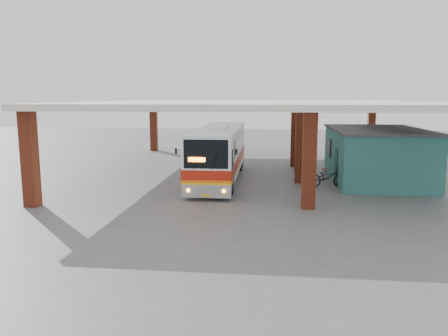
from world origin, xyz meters
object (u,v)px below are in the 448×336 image
motorcycle (327,177)px  red_chair (327,167)px  pedestrian (308,186)px  coach_bus (219,152)px

motorcycle → red_chair: size_ratio=2.96×
pedestrian → red_chair: bearing=-114.0°
pedestrian → motorcycle: bearing=-121.3°
coach_bus → motorcycle: size_ratio=5.34×
motorcycle → red_chair: (0.66, 5.20, -0.23)m
motorcycle → pedestrian: size_ratio=1.37×
coach_bus → red_chair: 7.90m
motorcycle → red_chair: bearing=-15.1°
coach_bus → pedestrian: 7.17m
coach_bus → red_chair: (6.86, 3.68, -1.32)m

